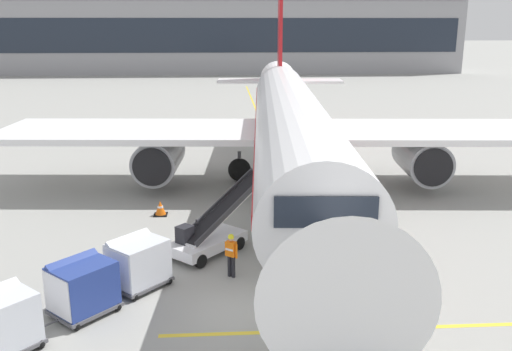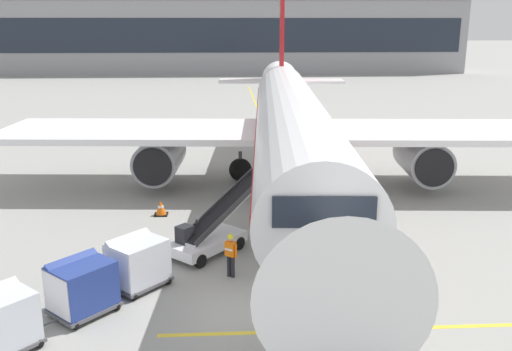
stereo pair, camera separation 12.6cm
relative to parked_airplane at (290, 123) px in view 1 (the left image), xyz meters
The scene contains 12 objects.
ground_plane 15.71m from the parked_airplane, 102.48° to the right, with size 600.00×600.00×0.00m, color gray.
parked_airplane is the anchor object (origin of this frame).
belt_loader 11.13m from the parked_airplane, 114.77° to the right, with size 4.50×4.80×2.94m.
baggage_cart_lead 14.96m from the parked_airplane, 119.04° to the right, with size 2.53×2.56×1.91m.
baggage_cart_second 17.30m from the parked_airplane, 120.56° to the right, with size 2.53×2.56×1.91m.
ground_crew_by_loader 14.96m from the parked_airplane, 116.97° to the right, with size 0.37×0.53×1.74m.
ground_crew_by_carts 13.08m from the parked_airplane, 106.83° to the right, with size 0.48×0.42×1.74m.
ground_crew_marshaller 14.66m from the parked_airplane, 119.75° to the right, with size 0.54×0.36×1.74m.
safety_cone_engine_keepout 9.33m from the parked_airplane, 145.36° to the right, with size 0.67×0.67×0.76m.
apron_guidance_line_lead_in 3.85m from the parked_airplane, 98.32° to the right, with size 0.20×110.00×0.01m.
apron_guidance_line_stop_bar 16.72m from the parked_airplane, 90.19° to the right, with size 12.00×0.20×0.01m.
terminal_building 82.29m from the parked_airplane, 97.48° to the left, with size 106.42×15.50×14.50m.
Camera 1 is at (-0.67, -16.77, 9.38)m, focal length 38.79 mm.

